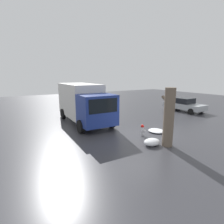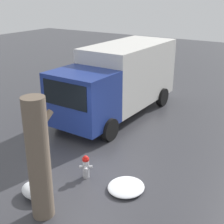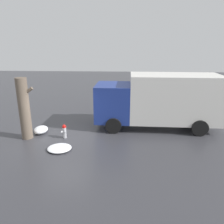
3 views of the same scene
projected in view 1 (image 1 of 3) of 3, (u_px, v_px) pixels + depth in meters
ground_plane at (142, 136)px, 11.47m from camera, size 60.00×60.00×0.00m
fire_hydrant at (142, 130)px, 11.39m from camera, size 0.35×0.39×0.76m
tree_trunk at (169, 117)px, 9.52m from camera, size 0.87×0.57×3.25m
delivery_truck at (83, 102)px, 14.54m from camera, size 7.21×2.84×3.19m
parked_car at (184, 104)px, 19.44m from camera, size 4.46×2.16×1.48m
snow_pile_by_hydrant at (156, 131)px, 12.25m from camera, size 1.15×1.07×0.16m
snow_pile_curbside at (152, 142)px, 9.85m from camera, size 0.76×0.98×0.39m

